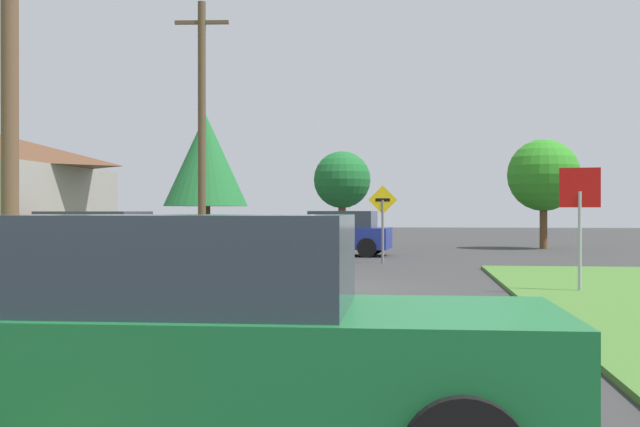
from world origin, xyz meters
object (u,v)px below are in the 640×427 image
(direction_sign, at_px, (383,215))
(pine_tree_center, at_px, (544,176))
(car_behind_on_main_road, at_px, (207,340))
(parked_car_near_building, at_px, (101,244))
(stop_sign, at_px, (580,205))
(oak_tree_left, at_px, (206,160))
(car_approaching_junction, at_px, (335,233))
(utility_pole_near, at_px, (10,69))
(oak_tree_right, at_px, (342,180))
(utility_pole_mid, at_px, (202,126))

(direction_sign, bearing_deg, pine_tree_center, 57.32)
(car_behind_on_main_road, xyz_separation_m, parked_car_near_building, (-6.48, 14.27, 0.00))
(stop_sign, relative_size, oak_tree_left, 0.40)
(car_approaching_junction, height_order, utility_pole_near, utility_pole_near)
(stop_sign, relative_size, oak_tree_right, 0.58)
(stop_sign, bearing_deg, car_behind_on_main_road, 74.16)
(utility_pole_mid, relative_size, oak_tree_left, 1.37)
(car_behind_on_main_road, distance_m, utility_pole_mid, 21.95)
(car_behind_on_main_road, height_order, oak_tree_left, oak_tree_left)
(utility_pole_near, distance_m, direction_sign, 12.92)
(oak_tree_left, xyz_separation_m, pine_tree_center, (15.34, -2.23, -0.90))
(car_approaching_junction, height_order, utility_pole_mid, utility_pole_mid)
(stop_sign, xyz_separation_m, oak_tree_right, (-6.38, 18.89, 1.21))
(oak_tree_right, bearing_deg, stop_sign, -71.35)
(utility_pole_near, bearing_deg, oak_tree_left, 95.94)
(parked_car_near_building, relative_size, pine_tree_center, 1.00)
(parked_car_near_building, relative_size, utility_pole_near, 0.56)
(utility_pole_mid, bearing_deg, oak_tree_left, 104.25)
(utility_pole_mid, bearing_deg, pine_tree_center, 35.71)
(car_behind_on_main_road, distance_m, oak_tree_right, 30.09)
(car_approaching_junction, xyz_separation_m, pine_tree_center, (8.32, 6.07, 2.32))
(oak_tree_left, height_order, pine_tree_center, oak_tree_left)
(parked_car_near_building, height_order, pine_tree_center, pine_tree_center)
(stop_sign, xyz_separation_m, car_behind_on_main_road, (-4.57, -11.07, -0.95))
(car_behind_on_main_road, xyz_separation_m, oak_tree_right, (-1.81, 29.96, 2.16))
(oak_tree_left, bearing_deg, pine_tree_center, -8.28)
(car_behind_on_main_road, xyz_separation_m, utility_pole_near, (-6.12, 9.00, 3.47))
(parked_car_near_building, xyz_separation_m, oak_tree_left, (-2.04, 17.83, 3.22))
(car_behind_on_main_road, relative_size, utility_pole_near, 0.53)
(parked_car_near_building, relative_size, oak_tree_left, 0.75)
(car_behind_on_main_road, relative_size, utility_pole_mid, 0.51)
(car_approaching_junction, height_order, pine_tree_center, pine_tree_center)
(car_behind_on_main_road, distance_m, direction_sign, 19.84)
(stop_sign, distance_m, car_behind_on_main_road, 12.01)
(direction_sign, relative_size, oak_tree_left, 0.39)
(pine_tree_center, relative_size, oak_tree_right, 1.10)
(parked_car_near_building, bearing_deg, oak_tree_right, 79.83)
(car_approaching_junction, height_order, direction_sign, direction_sign)
(car_behind_on_main_road, distance_m, car_approaching_junction, 23.85)
(stop_sign, relative_size, utility_pole_mid, 0.29)
(car_approaching_junction, distance_m, oak_tree_left, 11.34)
(stop_sign, relative_size, car_approaching_junction, 0.58)
(stop_sign, height_order, car_approaching_junction, stop_sign)
(utility_pole_mid, relative_size, direction_sign, 3.54)
(utility_pole_mid, xyz_separation_m, oak_tree_right, (3.87, 9.07, -1.47))
(stop_sign, height_order, utility_pole_near, utility_pole_near)
(stop_sign, relative_size, direction_sign, 1.03)
(oak_tree_right, bearing_deg, oak_tree_left, 162.27)
(pine_tree_center, bearing_deg, direction_sign, -122.68)
(utility_pole_mid, bearing_deg, car_approaching_junction, 34.95)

